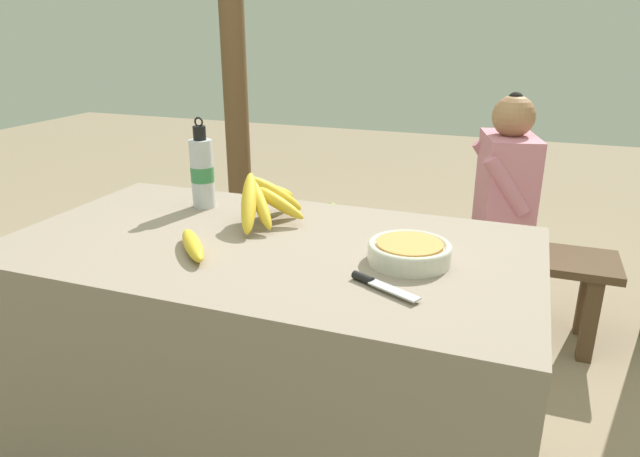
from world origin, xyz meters
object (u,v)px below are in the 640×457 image
object	(u,v)px
knife	(375,283)
wooden_bench	(423,252)
water_bottle	(202,172)
loose_banana_front	(193,245)
support_post_near	(232,14)
banana_bunch_green	(339,216)
serving_bowl	(409,251)
seated_vendor	(493,205)
banana_bunch_ripe	(265,198)

from	to	relation	value
knife	wooden_bench	distance (m)	1.40
water_bottle	loose_banana_front	bearing A→B (deg)	-63.13
wooden_bench	support_post_near	xyz separation A→B (m)	(-1.04, 0.18, 1.04)
loose_banana_front	wooden_bench	world-z (taller)	loose_banana_front
loose_banana_front	wooden_bench	size ratio (longest dim) A/B	0.12
water_bottle	banana_bunch_green	distance (m)	1.04
knife	banana_bunch_green	distance (m)	1.46
water_bottle	loose_banana_front	world-z (taller)	water_bottle
knife	banana_bunch_green	size ratio (longest dim) A/B	0.54
serving_bowl	banana_bunch_green	distance (m)	1.33
serving_bowl	water_bottle	bearing A→B (deg)	163.03
loose_banana_front	seated_vendor	bearing A→B (deg)	61.55
loose_banana_front	knife	xyz separation A→B (m)	(0.50, -0.03, -0.01)
serving_bowl	wooden_bench	world-z (taller)	serving_bowl
serving_bowl	seated_vendor	size ratio (longest dim) A/B	0.19
water_bottle	seated_vendor	xyz separation A→B (m)	(0.86, 0.89, -0.28)
water_bottle	banana_bunch_green	world-z (taller)	water_bottle
serving_bowl	knife	distance (m)	0.17
knife	support_post_near	world-z (taller)	support_post_near
banana_bunch_green	support_post_near	size ratio (longest dim) A/B	0.12
banana_bunch_ripe	water_bottle	xyz separation A→B (m)	(-0.25, 0.07, 0.04)
support_post_near	water_bottle	bearing A→B (deg)	-66.96
wooden_bench	banana_bunch_green	xyz separation A→B (m)	(-0.41, -0.00, 0.13)
serving_bowl	loose_banana_front	bearing A→B (deg)	-166.03
knife	support_post_near	distance (m)	1.99
banana_bunch_ripe	knife	bearing A→B (deg)	-36.85
water_bottle	serving_bowl	bearing A→B (deg)	-16.97
seated_vendor	banana_bunch_green	world-z (taller)	seated_vendor
serving_bowl	wooden_bench	distance (m)	1.26
banana_bunch_green	loose_banana_front	bearing A→B (deg)	-88.77
banana_bunch_ripe	loose_banana_front	world-z (taller)	banana_bunch_ripe
wooden_bench	water_bottle	bearing A→B (deg)	-121.21
wooden_bench	seated_vendor	bearing A→B (deg)	-8.35
loose_banana_front	knife	size ratio (longest dim) A/B	1.12
loose_banana_front	support_post_near	xyz separation A→B (m)	(-0.66, 1.48, 0.58)
water_bottle	knife	distance (m)	0.79
knife	seated_vendor	bearing A→B (deg)	108.03
loose_banana_front	support_post_near	distance (m)	1.72
banana_bunch_ripe	loose_banana_front	bearing A→B (deg)	-104.04
wooden_bench	banana_bunch_green	distance (m)	0.44
banana_bunch_ripe	banana_bunch_green	distance (m)	1.08
loose_banana_front	wooden_bench	bearing A→B (deg)	73.30
serving_bowl	loose_banana_front	distance (m)	0.56
seated_vendor	loose_banana_front	bearing A→B (deg)	48.02
serving_bowl	support_post_near	size ratio (longest dim) A/B	0.08
knife	support_post_near	size ratio (longest dim) A/B	0.06
banana_bunch_ripe	banana_bunch_green	world-z (taller)	banana_bunch_ripe
water_bottle	support_post_near	world-z (taller)	support_post_near
serving_bowl	support_post_near	bearing A→B (deg)	131.79
loose_banana_front	knife	world-z (taller)	loose_banana_front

